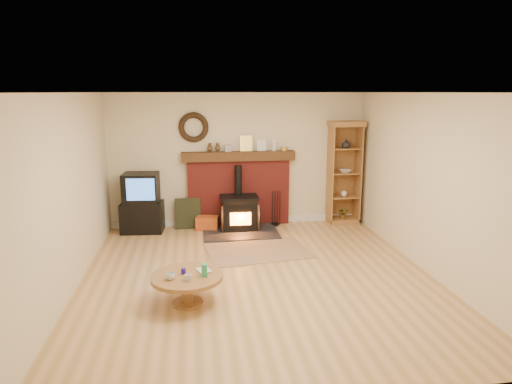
{
  "coord_description": "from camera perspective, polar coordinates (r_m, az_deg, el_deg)",
  "views": [
    {
      "loc": [
        -0.87,
        -6.11,
        2.61
      ],
      "look_at": [
        0.11,
        1.0,
        1.03
      ],
      "focal_mm": 32.0,
      "sensor_mm": 36.0,
      "label": 1
    }
  ],
  "objects": [
    {
      "name": "curio_cabinet",
      "position": [
        9.29,
        10.9,
        2.38
      ],
      "size": [
        0.66,
        0.47,
        2.05
      ],
      "color": "brown",
      "rests_on": "ground"
    },
    {
      "name": "leaning_painting",
      "position": [
        8.96,
        -8.51,
        -2.67
      ],
      "size": [
        0.5,
        0.13,
        0.59
      ],
      "primitive_type": "cube",
      "rotation": [
        -0.17,
        0.0,
        0.0
      ],
      "color": "black",
      "rests_on": "ground"
    },
    {
      "name": "chimney_breast",
      "position": [
        9.0,
        -2.17,
        0.82
      ],
      "size": [
        2.2,
        0.22,
        1.78
      ],
      "color": "maroon",
      "rests_on": "ground"
    },
    {
      "name": "area_rug",
      "position": [
        7.69,
        0.24,
        -7.37
      ],
      "size": [
        1.79,
        1.35,
        0.01
      ],
      "primitive_type": "cube",
      "rotation": [
        0.0,
        0.0,
        0.14
      ],
      "color": "brown",
      "rests_on": "ground"
    },
    {
      "name": "firelog_box",
      "position": [
        8.86,
        -6.09,
        -3.89
      ],
      "size": [
        0.46,
        0.34,
        0.26
      ],
      "primitive_type": "cube",
      "rotation": [
        0.0,
        0.0,
        -0.2
      ],
      "color": "#C08924",
      "rests_on": "ground"
    },
    {
      "name": "tv_unit",
      "position": [
        8.88,
        -14.08,
        -1.45
      ],
      "size": [
        0.81,
        0.6,
        1.13
      ],
      "color": "black",
      "rests_on": "ground"
    },
    {
      "name": "ground",
      "position": [
        6.7,
        0.22,
        -10.51
      ],
      "size": [
        5.5,
        5.5,
        0.0
      ],
      "primitive_type": "plane",
      "color": "#AB8347",
      "rests_on": "ground"
    },
    {
      "name": "coffee_table",
      "position": [
        5.84,
        -8.63,
        -10.9
      ],
      "size": [
        0.9,
        0.9,
        0.54
      ],
      "color": "brown",
      "rests_on": "ground"
    },
    {
      "name": "wood_stove",
      "position": [
        8.72,
        -2.08,
        -2.79
      ],
      "size": [
        1.4,
        1.0,
        1.23
      ],
      "color": "black",
      "rests_on": "ground"
    },
    {
      "name": "fire_tools",
      "position": [
        9.09,
        2.43,
        -3.26
      ],
      "size": [
        0.19,
        0.16,
        0.7
      ],
      "color": "black",
      "rests_on": "ground"
    },
    {
      "name": "room_shell",
      "position": [
        6.32,
        -0.05,
        4.3
      ],
      "size": [
        5.02,
        5.52,
        2.61
      ],
      "color": "beige",
      "rests_on": "ground"
    }
  ]
}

